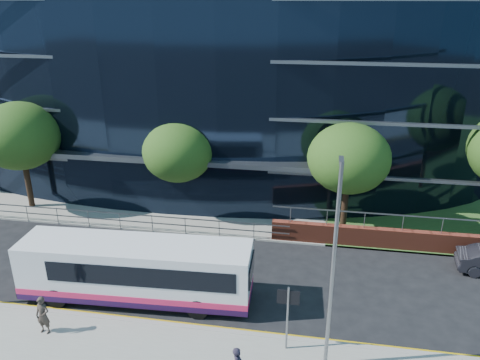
% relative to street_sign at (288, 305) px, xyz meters
% --- Properties ---
extents(ground, '(200.00, 200.00, 0.00)m').
position_rel_street_sign_xyz_m(ground, '(-4.50, 1.59, -2.15)').
color(ground, black).
rests_on(ground, ground).
extents(kerb, '(80.00, 0.25, 0.16)m').
position_rel_street_sign_xyz_m(kerb, '(-4.50, 0.59, -2.07)').
color(kerb, gray).
rests_on(kerb, ground).
extents(yellow_line_outer, '(80.00, 0.08, 0.01)m').
position_rel_street_sign_xyz_m(yellow_line_outer, '(-4.50, 0.79, -2.14)').
color(yellow_line_outer, gold).
rests_on(yellow_line_outer, ground).
extents(yellow_line_inner, '(80.00, 0.08, 0.01)m').
position_rel_street_sign_xyz_m(yellow_line_inner, '(-4.50, 0.94, -2.14)').
color(yellow_line_inner, gold).
rests_on(yellow_line_inner, ground).
extents(far_forecourt, '(50.00, 8.00, 0.10)m').
position_rel_street_sign_xyz_m(far_forecourt, '(-10.50, 12.59, -2.10)').
color(far_forecourt, gray).
rests_on(far_forecourt, ground).
extents(glass_office, '(44.00, 23.10, 16.00)m').
position_rel_street_sign_xyz_m(glass_office, '(-8.50, 22.44, 5.85)').
color(glass_office, black).
rests_on(glass_office, ground).
extents(guard_railings, '(24.00, 0.05, 1.10)m').
position_rel_street_sign_xyz_m(guard_railings, '(-12.50, 8.59, -1.33)').
color(guard_railings, slate).
rests_on(guard_railings, ground).
extents(street_sign, '(0.85, 0.09, 2.80)m').
position_rel_street_sign_xyz_m(street_sign, '(0.00, 0.00, 0.00)').
color(street_sign, slate).
rests_on(street_sign, pavement_near).
extents(tree_far_a, '(4.95, 4.95, 6.98)m').
position_rel_street_sign_xyz_m(tree_far_a, '(-17.50, 10.59, 2.71)').
color(tree_far_a, black).
rests_on(tree_far_a, ground).
extents(tree_far_b, '(4.29, 4.29, 6.05)m').
position_rel_street_sign_xyz_m(tree_far_b, '(-7.50, 11.09, 2.06)').
color(tree_far_b, black).
rests_on(tree_far_b, ground).
extents(tree_far_c, '(4.62, 4.62, 6.51)m').
position_rel_street_sign_xyz_m(tree_far_c, '(2.50, 10.59, 2.39)').
color(tree_far_c, black).
rests_on(tree_far_c, ground).
extents(streetlight_east, '(0.15, 0.77, 8.00)m').
position_rel_street_sign_xyz_m(streetlight_east, '(1.50, -0.59, 2.29)').
color(streetlight_east, slate).
rests_on(streetlight_east, pavement_near).
extents(city_bus, '(10.52, 2.88, 2.82)m').
position_rel_street_sign_xyz_m(city_bus, '(-6.86, 2.30, -0.66)').
color(city_bus, silver).
rests_on(city_bus, ground).
extents(pedestrian_b, '(0.63, 0.44, 1.65)m').
position_rel_street_sign_xyz_m(pedestrian_b, '(-9.75, -0.73, -1.17)').
color(pedestrian_b, '#372D26').
rests_on(pedestrian_b, pavement_near).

